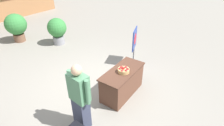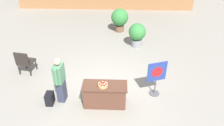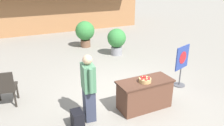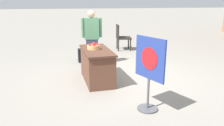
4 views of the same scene
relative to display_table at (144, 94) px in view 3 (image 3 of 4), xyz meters
The scene contains 9 objects.
ground_plane 0.89m from the display_table, 96.48° to the left, with size 120.00×120.00×0.00m, color gray.
display_table is the anchor object (origin of this frame).
apple_basket 0.45m from the display_table, 130.78° to the right, with size 0.30×0.30×0.16m.
person_visitor 1.52m from the display_table, behind, with size 0.30×0.61×1.62m.
backpack 1.82m from the display_table, behind, with size 0.24×0.34×0.42m.
poster_board 1.82m from the display_table, 18.58° to the left, with size 0.65×0.36×1.29m.
patio_chair 3.61m from the display_table, 153.26° to the left, with size 0.64×0.64×0.99m.
potted_plant_near_right 4.29m from the display_table, 72.93° to the left, with size 0.81×0.81×1.16m.
potted_plant_near_left 5.83m from the display_table, 85.92° to the left, with size 0.92×0.92×1.26m.
Camera 3 is at (-2.78, -4.86, 3.15)m, focal length 35.00 mm.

